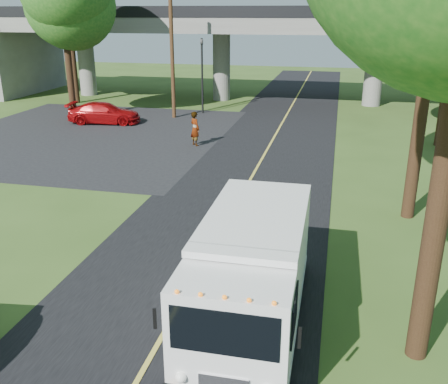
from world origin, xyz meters
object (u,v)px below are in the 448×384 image
(utility_pole, at_px, (172,49))
(step_van, at_px, (252,270))
(traffic_signal, at_px, (202,68))
(red_sedan, at_px, (104,113))
(pedestrian, at_px, (195,129))
(tree_left_far, at_px, (69,4))

(utility_pole, bearing_deg, step_van, -67.58)
(traffic_signal, height_order, step_van, traffic_signal)
(traffic_signal, bearing_deg, step_van, -72.35)
(red_sedan, bearing_deg, utility_pole, -62.67)
(red_sedan, height_order, pedestrian, pedestrian)
(utility_pole, xyz_separation_m, step_van, (9.35, -22.66, -3.19))
(tree_left_far, relative_size, step_van, 1.60)
(utility_pole, distance_m, red_sedan, 6.15)
(tree_left_far, bearing_deg, step_van, -54.87)
(red_sedan, bearing_deg, traffic_signal, -56.63)
(traffic_signal, xyz_separation_m, tree_left_far, (-10.79, 1.84, 4.25))
(tree_left_far, bearing_deg, pedestrian, -40.27)
(step_van, bearing_deg, pedestrian, 110.01)
(step_van, distance_m, red_sedan, 23.89)
(utility_pole, height_order, step_van, utility_pole)
(tree_left_far, relative_size, pedestrian, 5.28)
(utility_pole, relative_size, tree_left_far, 0.91)
(traffic_signal, height_order, red_sedan, traffic_signal)
(step_van, relative_size, pedestrian, 3.30)
(step_van, relative_size, red_sedan, 1.32)
(traffic_signal, bearing_deg, tree_left_far, 170.35)
(traffic_signal, relative_size, tree_left_far, 0.53)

